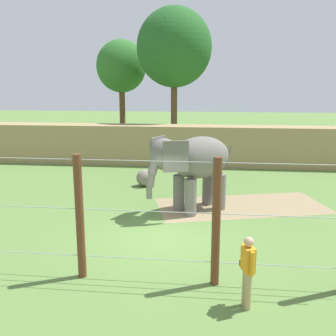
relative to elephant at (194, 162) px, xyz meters
The scene contains 9 objects.
ground_plane 3.54m from the elephant, 105.63° to the right, with size 120.00×120.00×0.00m, color #5B7F3D.
dirt_patch 2.91m from the elephant, 23.64° to the left, with size 6.79×3.12×0.01m, color #937F5B.
embankment_wall 9.12m from the elephant, 95.00° to the left, with size 36.00×1.80×2.42m, color tan.
elephant is the anchor object (origin of this frame).
enrichment_ball 4.63m from the elephant, 125.73° to the left, with size 0.82×0.82×0.82m, color gray.
cable_fence 5.74m from the elephant, 98.37° to the right, with size 10.38×0.21×3.22m.
zookeeper 6.89m from the elephant, 77.09° to the right, with size 0.32×0.57×1.67m.
tree_left_of_centre 13.78m from the elephant, 99.07° to the left, with size 5.08×5.08×10.01m.
tree_behind_wall 16.66m from the elephant, 112.74° to the left, with size 3.73×3.73×8.20m.
Camera 1 is at (1.47, -11.76, 4.87)m, focal length 41.39 mm.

